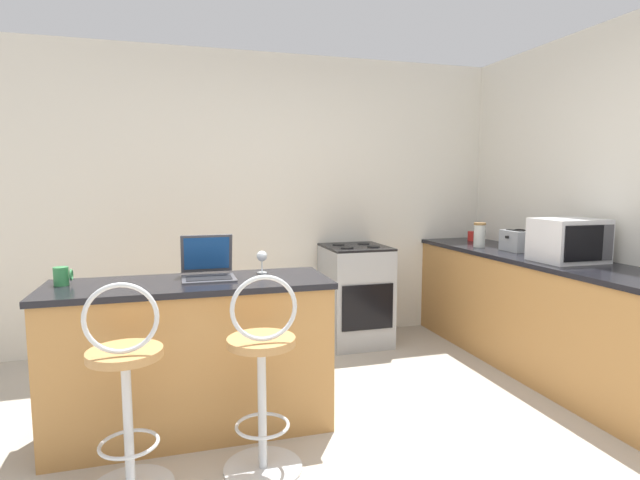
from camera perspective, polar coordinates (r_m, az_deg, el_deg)
wall_back at (r=4.58m, az=-6.90°, el=4.60°), size 12.00×0.06×2.60m
breakfast_bar at (r=3.09m, az=-14.33°, el=-12.71°), size 1.60×0.58×0.89m
counter_right at (r=4.19m, az=24.69°, el=-7.97°), size 0.64×2.92×0.89m
bar_stool_near at (r=2.56m, az=-21.26°, el=-16.16°), size 0.40×0.40×1.02m
bar_stool_far at (r=2.58m, az=-6.61°, el=-15.57°), size 0.40×0.40×1.02m
laptop at (r=3.05m, az=-12.70°, el=-3.06°), size 0.31×0.31×0.25m
microwave at (r=3.99m, az=26.56°, el=-0.03°), size 0.45×0.37×0.31m
toaster at (r=4.45m, az=21.77°, el=-0.07°), size 0.23×0.24×0.17m
stove_range at (r=4.56m, az=4.06°, el=-6.23°), size 0.54×0.61×0.90m
mug_red at (r=5.09m, az=17.03°, el=0.44°), size 0.10×0.09×0.09m
storage_jar at (r=4.60m, az=17.77°, el=0.57°), size 0.10×0.10×0.22m
wine_glass_short at (r=3.15m, az=-6.66°, el=-1.96°), size 0.07×0.07×0.14m
mug_green at (r=3.11m, az=-27.41°, el=-3.69°), size 0.10×0.08×0.10m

